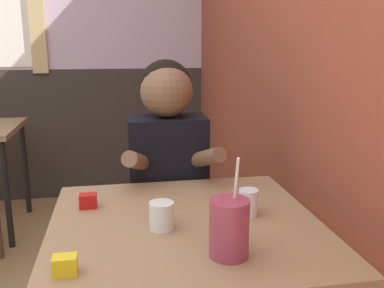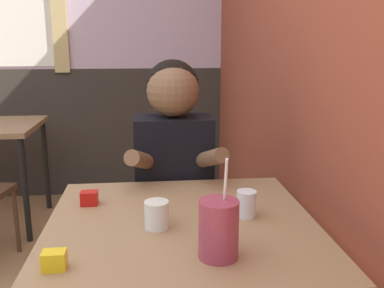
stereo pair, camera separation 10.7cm
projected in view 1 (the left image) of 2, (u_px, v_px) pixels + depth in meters
brick_wall_right at (254, 36)px, 2.36m from camera, size 0.08×4.66×2.70m
back_wall at (34, 37)px, 3.42m from camera, size 5.69×0.09×2.70m
main_table at (186, 244)px, 1.40m from camera, size 0.87×0.84×0.76m
person_seated at (168, 188)px, 1.92m from camera, size 0.42×0.42×1.25m
cocktail_pitcher at (229, 228)px, 1.15m from camera, size 0.11×0.11×0.28m
glass_near_pitcher at (248, 202)px, 1.43m from camera, size 0.07×0.07×0.09m
glass_center at (162, 216)px, 1.33m from camera, size 0.08×0.08×0.09m
condiment_ketchup at (88, 201)px, 1.50m from camera, size 0.06×0.04×0.05m
condiment_mustard at (65, 265)px, 1.07m from camera, size 0.06×0.04×0.05m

